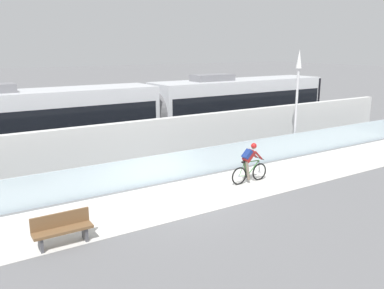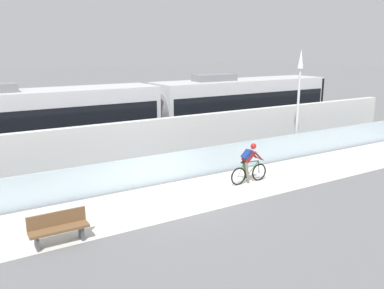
{
  "view_description": "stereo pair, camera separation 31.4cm",
  "coord_description": "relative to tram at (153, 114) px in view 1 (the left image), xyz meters",
  "views": [
    {
      "loc": [
        -7.02,
        -11.79,
        5.32
      ],
      "look_at": [
        1.95,
        2.35,
        1.25
      ],
      "focal_mm": 37.76,
      "sensor_mm": 36.0,
      "label": 1
    },
    {
      "loc": [
        -6.75,
        -11.95,
        5.32
      ],
      "look_at": [
        1.95,
        2.35,
        1.25
      ],
      "focal_mm": 37.76,
      "sensor_mm": 36.0,
      "label": 2
    }
  ],
  "objects": [
    {
      "name": "tram_rail_far",
      "position": [
        -2.37,
        0.72,
        -1.89
      ],
      "size": [
        32.0,
        0.08,
        0.01
      ],
      "primitive_type": "cube",
      "color": "#595654",
      "rests_on": "ground"
    },
    {
      "name": "bench",
      "position": [
        -6.94,
        -8.14,
        -1.41
      ],
      "size": [
        1.6,
        0.45,
        0.89
      ],
      "color": "brown",
      "rests_on": "ground"
    },
    {
      "name": "lamp_post_antenna",
      "position": [
        5.55,
        -4.7,
        1.4
      ],
      "size": [
        0.28,
        0.28,
        5.2
      ],
      "color": "gray",
      "rests_on": "ground"
    },
    {
      "name": "tram",
      "position": [
        0.0,
        0.0,
        0.0
      ],
      "size": [
        22.56,
        2.54,
        3.81
      ],
      "color": "silver",
      "rests_on": "ground"
    },
    {
      "name": "concrete_barrier_wall",
      "position": [
        -2.37,
        -3.2,
        -0.76
      ],
      "size": [
        32.0,
        0.36,
        2.26
      ],
      "primitive_type": "cube",
      "color": "silver",
      "rests_on": "ground"
    },
    {
      "name": "ground_plane",
      "position": [
        -2.37,
        -6.85,
        -1.89
      ],
      "size": [
        200.0,
        200.0,
        0.0
      ],
      "primitive_type": "plane",
      "color": "slate"
    },
    {
      "name": "bike_path_deck",
      "position": [
        -2.37,
        -6.85,
        -1.89
      ],
      "size": [
        32.0,
        3.2,
        0.01
      ],
      "primitive_type": "cube",
      "color": "silver",
      "rests_on": "ground"
    },
    {
      "name": "tram_rail_near",
      "position": [
        -2.37,
        -0.72,
        -1.89
      ],
      "size": [
        32.0,
        0.08,
        0.01
      ],
      "primitive_type": "cube",
      "color": "#595654",
      "rests_on": "ground"
    },
    {
      "name": "cyclist_on_bike",
      "position": [
        0.8,
        -6.85,
        -1.09
      ],
      "size": [
        1.77,
        0.58,
        1.61
      ],
      "color": "black",
      "rests_on": "ground"
    },
    {
      "name": "glass_parapet",
      "position": [
        -2.37,
        -5.0,
        -1.31
      ],
      "size": [
        32.0,
        0.05,
        1.17
      ],
      "primitive_type": "cube",
      "color": "silver",
      "rests_on": "ground"
    }
  ]
}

